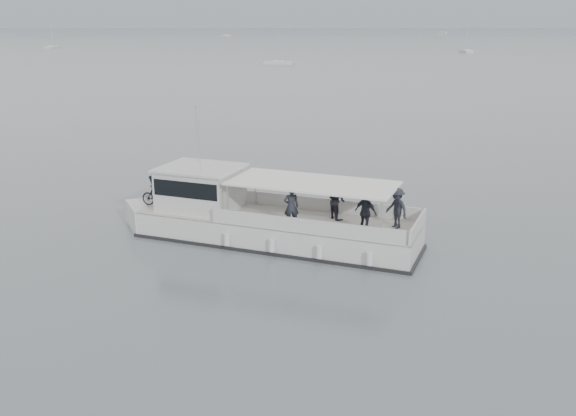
{
  "coord_description": "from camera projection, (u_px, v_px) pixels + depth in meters",
  "views": [
    {
      "loc": [
        3.58,
        -24.71,
        9.79
      ],
      "look_at": [
        3.69,
        2.58,
        1.6
      ],
      "focal_mm": 40.0,
      "sensor_mm": 36.0,
      "label": 1
    }
  ],
  "objects": [
    {
      "name": "moored_fleet",
      "position": [
        180.0,
        45.0,
        213.45
      ],
      "size": [
        403.06,
        340.94,
        10.56
      ],
      "color": "silver",
      "rests_on": "ground"
    },
    {
      "name": "headland",
      "position": [
        281.0,
        11.0,
        558.78
      ],
      "size": [
        1400.0,
        90.0,
        28.0
      ],
      "primitive_type": "cube",
      "color": "#939EA8",
      "rests_on": "ground"
    },
    {
      "name": "ground",
      "position": [
        199.0,
        263.0,
        26.47
      ],
      "size": [
        1400.0,
        1400.0,
        0.0
      ],
      "primitive_type": "plane",
      "color": "#565F66",
      "rests_on": "ground"
    },
    {
      "name": "tour_boat",
      "position": [
        251.0,
        218.0,
        29.1
      ],
      "size": [
        14.11,
        7.96,
        6.06
      ],
      "rotation": [
        0.0,
        0.0,
        -0.37
      ],
      "color": "silver",
      "rests_on": "ground"
    }
  ]
}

